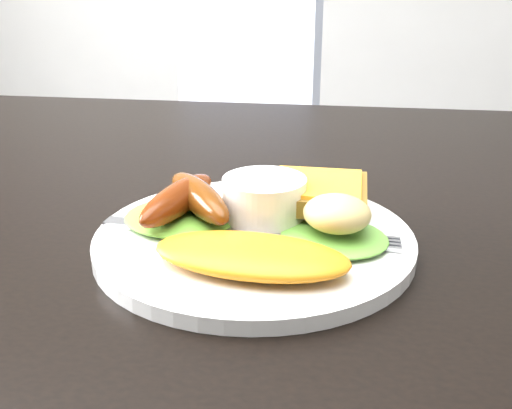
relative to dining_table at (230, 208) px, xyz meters
name	(u,v)px	position (x,y,z in m)	size (l,w,h in m)	color
dining_table	(230,208)	(0.00, 0.00, 0.00)	(1.20, 0.80, 0.04)	black
dining_chair	(233,194)	(-0.14, 0.76, -0.28)	(0.41, 0.41, 0.05)	tan
person	(198,39)	(-0.22, 0.80, 0.07)	(0.58, 0.39, 1.61)	#225084
plate	(254,240)	(0.04, -0.13, 0.03)	(0.25, 0.25, 0.01)	white
lettuce_left	(181,217)	(-0.02, -0.11, 0.04)	(0.09, 0.08, 0.01)	green
lettuce_right	(334,237)	(0.11, -0.13, 0.04)	(0.08, 0.07, 0.01)	#58912D
omelette	(251,255)	(0.05, -0.18, 0.04)	(0.14, 0.07, 0.02)	gold
sausage_a	(178,199)	(-0.02, -0.11, 0.05)	(0.03, 0.11, 0.03)	#70320A
sausage_b	(199,197)	(-0.01, -0.11, 0.05)	(0.03, 0.11, 0.03)	#602905
ramekin	(264,201)	(0.05, -0.10, 0.05)	(0.07, 0.07, 0.04)	white
toast_a	(291,202)	(0.07, -0.07, 0.04)	(0.08, 0.08, 0.01)	brown
toast_b	(317,193)	(0.09, -0.08, 0.05)	(0.08, 0.08, 0.01)	olive
potato_salad	(337,214)	(0.11, -0.13, 0.06)	(0.05, 0.05, 0.03)	beige
fork	(208,232)	(0.01, -0.13, 0.03)	(0.17, 0.01, 0.00)	#ADAFB7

